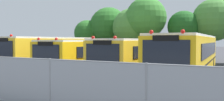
# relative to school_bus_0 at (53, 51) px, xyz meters

# --- Properties ---
(ground_plane) EXTENTS (160.00, 160.00, 0.00)m
(ground_plane) POSITION_rel_school_bus_0_xyz_m (5.48, -0.04, -1.44)
(ground_plane) COLOR #38383D
(school_bus_0) EXTENTS (2.50, 9.99, 2.73)m
(school_bus_0) POSITION_rel_school_bus_0_xyz_m (0.00, 0.00, 0.00)
(school_bus_0) COLOR yellow
(school_bus_0) RESTS_ON ground_plane
(school_bus_1) EXTENTS (2.54, 9.75, 2.50)m
(school_bus_1) POSITION_rel_school_bus_0_xyz_m (3.75, -0.29, -0.12)
(school_bus_1) COLOR yellow
(school_bus_1) RESTS_ON ground_plane
(school_bus_2) EXTENTS (2.57, 9.67, 2.58)m
(school_bus_2) POSITION_rel_school_bus_0_xyz_m (7.26, -0.02, -0.08)
(school_bus_2) COLOR yellow
(school_bus_2) RESTS_ON ground_plane
(school_bus_3) EXTENTS (2.55, 11.65, 2.79)m
(school_bus_3) POSITION_rel_school_bus_0_xyz_m (10.91, -0.00, 0.03)
(school_bus_3) COLOR yellow
(school_bus_3) RESTS_ON ground_plane
(tree_0) EXTENTS (3.35, 3.35, 4.94)m
(tree_0) POSITION_rel_school_bus_0_xyz_m (-3.34, 10.38, 1.83)
(tree_0) COLOR #4C3823
(tree_0) RESTS_ON ground_plane
(tree_1) EXTENTS (4.92, 4.92, 6.56)m
(tree_1) POSITION_rel_school_bus_0_xyz_m (-0.67, 11.69, 2.61)
(tree_1) COLOR #4C3823
(tree_1) RESTS_ON ground_plane
(tree_2) EXTENTS (4.44, 4.44, 6.04)m
(tree_2) POSITION_rel_school_bus_0_xyz_m (2.98, 10.21, 2.38)
(tree_2) COLOR #4C3823
(tree_2) RESTS_ON ground_plane
(tree_3) EXTENTS (4.48, 4.48, 7.09)m
(tree_3) POSITION_rel_school_bus_0_xyz_m (4.72, 9.76, 3.35)
(tree_3) COLOR #4C3823
(tree_3) RESTS_ON ground_plane
(tree_4) EXTENTS (3.39, 3.39, 5.52)m
(tree_4) POSITION_rel_school_bus_0_xyz_m (8.73, 10.88, 2.35)
(tree_4) COLOR #4C3823
(tree_4) RESTS_ON ground_plane
(tree_5) EXTENTS (4.47, 4.47, 6.73)m
(tree_5) POSITION_rel_school_bus_0_xyz_m (11.62, 11.76, 3.01)
(tree_5) COLOR #4C3823
(tree_5) RESTS_ON ground_plane
(chainlink_fence) EXTENTS (17.08, 0.07, 1.73)m
(chainlink_fence) POSITION_rel_school_bus_0_xyz_m (6.14, -9.27, -0.54)
(chainlink_fence) COLOR #9EA0A3
(chainlink_fence) RESTS_ON ground_plane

